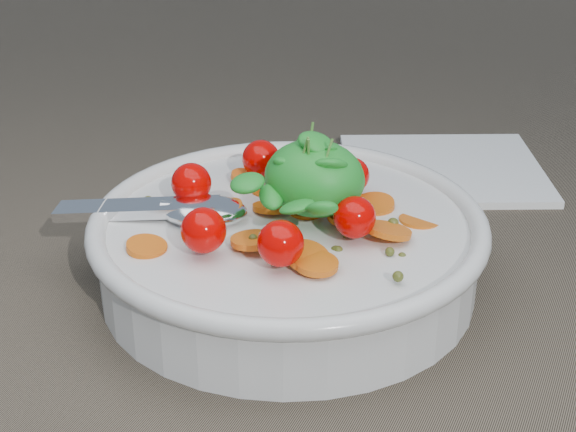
% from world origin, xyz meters
% --- Properties ---
extents(ground, '(6.00, 6.00, 0.00)m').
position_xyz_m(ground, '(0.00, 0.00, 0.00)').
color(ground, brown).
rests_on(ground, ground).
extents(bowl, '(0.29, 0.27, 0.12)m').
position_xyz_m(bowl, '(0.01, 0.00, 0.03)').
color(bowl, silver).
rests_on(bowl, ground).
extents(napkin, '(0.22, 0.21, 0.01)m').
position_xyz_m(napkin, '(0.06, 0.24, 0.00)').
color(napkin, white).
rests_on(napkin, ground).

